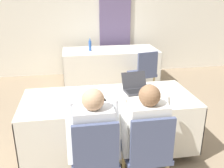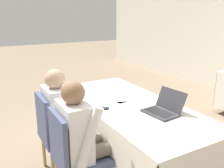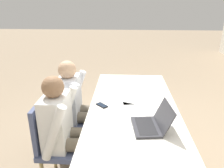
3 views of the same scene
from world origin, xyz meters
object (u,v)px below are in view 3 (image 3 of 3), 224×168
object	(u,v)px
cell_phone	(102,105)
person_checkered_shirt	(76,103)
chair_near_left	(68,115)
laptop	(151,124)
chair_near_right	(56,140)
person_white_shirt	(65,126)

from	to	relation	value
cell_phone	person_checkered_shirt	size ratio (longest dim) A/B	0.12
cell_phone	chair_near_left	bearing A→B (deg)	-73.95
laptop	chair_near_left	bearing A→B (deg)	-131.69
laptop	person_checkered_shirt	size ratio (longest dim) A/B	0.31
person_checkered_shirt	chair_near_right	bearing A→B (deg)	168.60
person_checkered_shirt	person_white_shirt	bearing A→B (deg)	-180.00
chair_near_left	person_white_shirt	size ratio (longest dim) A/B	0.77
laptop	chair_near_right	size ratio (longest dim) A/B	0.40
chair_near_left	chair_near_right	distance (m)	0.51
cell_phone	person_checkered_shirt	bearing A→B (deg)	-81.02
laptop	cell_phone	world-z (taller)	laptop
person_checkered_shirt	chair_near_left	bearing A→B (deg)	90.00
chair_near_right	chair_near_left	bearing A→B (deg)	0.00
cell_phone	chair_near_right	world-z (taller)	chair_near_right
person_white_shirt	chair_near_left	bearing A→B (deg)	11.40
cell_phone	laptop	bearing A→B (deg)	95.09
laptop	person_checkered_shirt	world-z (taller)	person_checkered_shirt
chair_near_left	person_checkered_shirt	distance (m)	0.19
laptop	chair_near_left	xyz separation A→B (m)	(-0.63, -0.89, -0.30)
laptop	person_checkered_shirt	bearing A→B (deg)	-135.05
laptop	chair_near_left	size ratio (longest dim) A/B	0.40
cell_phone	person_white_shirt	size ratio (longest dim) A/B	0.12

